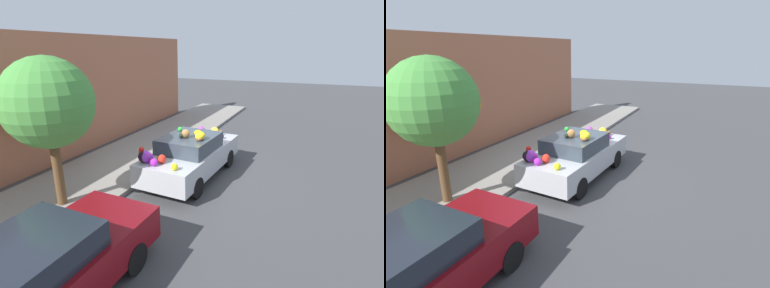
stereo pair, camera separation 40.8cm
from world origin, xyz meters
The scene contains 7 objects.
ground_plane centered at (0.00, 0.00, 0.00)m, with size 60.00×60.00×0.00m, color #424244.
sidewalk_curb centered at (0.00, 2.70, 0.07)m, with size 24.00×3.20×0.13m.
building_facade centered at (-0.08, 4.92, 2.26)m, with size 18.00×1.20×4.52m.
street_tree centered at (-3.24, 2.21, 2.77)m, with size 2.19×2.19×3.75m.
fire_hydrant centered at (-0.21, 1.69, 0.48)m, with size 0.20×0.20×0.70m.
art_car centered at (-0.05, -0.08, 0.75)m, with size 4.28×1.93×1.68m.
parked_car_plain centered at (-5.86, -0.07, 0.73)m, with size 4.42×1.80×1.41m.
Camera 1 is at (-8.31, -3.70, 4.02)m, focal length 28.00 mm.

